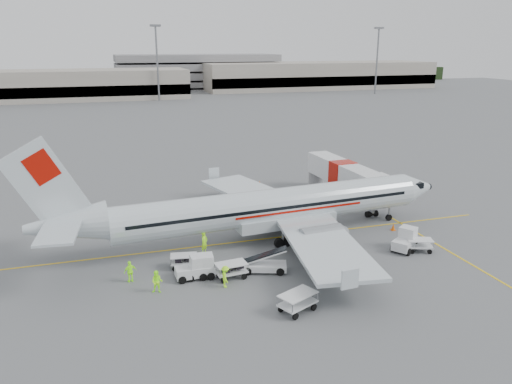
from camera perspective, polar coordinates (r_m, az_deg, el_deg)
ground at (r=44.42m, az=0.77°, el=-5.41°), size 360.00×360.00×0.00m
stripe_lead at (r=44.42m, az=0.77°, el=-5.40°), size 44.00×0.20×0.01m
stripe_cross at (r=44.35m, az=21.78°, el=-6.69°), size 0.20×20.00×0.01m
terminal_west at (r=171.75m, az=-26.90°, el=10.73°), size 110.00×22.00×9.00m
terminal_east at (r=202.27m, az=7.05°, el=13.10°), size 90.00×26.00×10.00m
parking_garage at (r=202.95m, az=-6.77°, el=13.68°), size 62.00×24.00×14.00m
treeline at (r=214.97m, az=-14.23°, el=12.39°), size 300.00×3.00×6.00m
mast_center at (r=158.27m, az=-11.21°, el=14.18°), size 3.20×1.20×22.00m
mast_east at (r=182.63m, az=13.65°, el=14.30°), size 3.20×1.20×22.00m
aircraft at (r=43.04m, az=1.94°, el=1.00°), size 39.01×31.69×10.16m
jet_bridge at (r=55.59m, az=9.84°, el=1.23°), size 3.97×16.66×4.34m
belt_loader at (r=37.91m, az=0.92°, el=-7.39°), size 4.82×3.05×2.45m
tug_fore at (r=43.56m, az=16.66°, el=-5.25°), size 2.82×2.56×1.90m
tug_mid at (r=37.39m, az=-6.49°, el=-8.45°), size 2.35×1.47×1.73m
tug_aft at (r=37.27m, az=-7.46°, el=-8.57°), size 2.28×1.34×1.74m
cart_loaded_a at (r=39.20m, az=-8.23°, el=-7.84°), size 2.20×1.51×1.06m
cart_loaded_b at (r=37.20m, az=-2.85°, el=-8.96°), size 2.40×1.57×1.19m
cart_empty_a at (r=32.98m, az=4.78°, el=-12.45°), size 2.84×2.34×1.28m
cart_empty_b at (r=43.85m, az=18.16°, el=-5.81°), size 2.38×1.84×1.09m
cone_nose at (r=48.10m, az=15.41°, el=-3.87°), size 0.40×0.40×0.64m
cone_port at (r=61.08m, az=0.41°, el=1.05°), size 0.38×0.38×0.61m
cone_stbd at (r=38.22m, az=13.17°, el=-9.17°), size 0.37×0.37×0.60m
crew_a at (r=41.43m, az=-5.92°, el=-5.77°), size 0.81×0.79×1.87m
crew_b at (r=35.70m, az=-11.24°, el=-10.04°), size 0.94×0.83×1.63m
crew_c at (r=35.86m, az=-3.52°, el=-9.63°), size 0.64×1.06×1.60m
crew_d at (r=37.64m, az=-14.18°, el=-8.80°), size 1.02×0.66×1.62m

